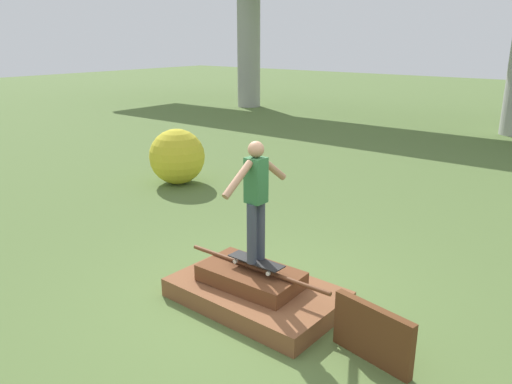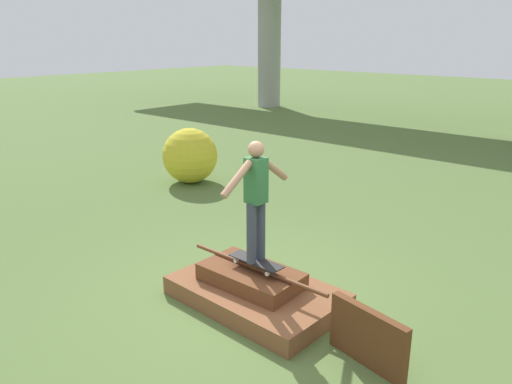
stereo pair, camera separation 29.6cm
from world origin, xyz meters
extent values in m
plane|color=#567038|center=(0.00, 0.00, 0.00)|extent=(80.00, 80.00, 0.00)
cube|color=brown|center=(0.00, 0.00, 0.12)|extent=(2.19, 1.39, 0.25)
cube|color=brown|center=(-0.08, -0.01, 0.36)|extent=(1.32, 0.77, 0.23)
cylinder|color=brown|center=(0.00, 0.00, 0.49)|extent=(2.18, 0.05, 0.05)
cube|color=#5B3319|center=(1.71, -0.19, 0.32)|extent=(0.96, 0.28, 0.64)
cube|color=black|center=(0.01, -0.01, 0.60)|extent=(0.78, 0.24, 0.01)
cylinder|color=silver|center=(0.28, 0.08, 0.55)|extent=(0.05, 0.03, 0.05)
cylinder|color=silver|center=(0.28, -0.11, 0.55)|extent=(0.05, 0.03, 0.05)
cylinder|color=silver|center=(-0.26, 0.09, 0.55)|extent=(0.05, 0.03, 0.05)
cylinder|color=silver|center=(-0.26, -0.10, 0.55)|extent=(0.05, 0.03, 0.05)
cylinder|color=#383D4C|center=(0.01, 0.07, 0.99)|extent=(0.12, 0.12, 0.77)
cylinder|color=#383D4C|center=(0.01, -0.10, 0.99)|extent=(0.12, 0.12, 0.77)
cube|color=#2D6638|center=(0.01, -0.01, 1.66)|extent=(0.22, 0.21, 0.56)
sphere|color=#A37556|center=(0.01, -0.01, 2.04)|extent=(0.20, 0.20, 0.20)
cylinder|color=#A37556|center=(0.02, 0.31, 1.74)|extent=(0.10, 0.49, 0.39)
cylinder|color=#A37556|center=(0.00, -0.34, 1.74)|extent=(0.10, 0.49, 0.39)
cylinder|color=#9E9E99|center=(-12.10, 14.81, 3.09)|extent=(1.10, 1.10, 6.18)
sphere|color=gold|center=(-4.86, 3.21, 0.64)|extent=(1.29, 1.29, 1.29)
camera|label=1|loc=(3.56, -4.53, 3.30)|focal=35.00mm
camera|label=2|loc=(3.79, -4.34, 3.30)|focal=35.00mm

